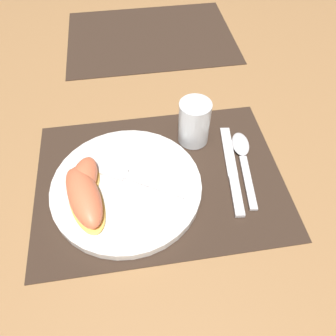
# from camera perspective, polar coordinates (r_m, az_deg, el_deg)

# --- Properties ---
(ground_plane) EXTENTS (3.00, 3.00, 0.00)m
(ground_plane) POSITION_cam_1_polar(r_m,az_deg,el_deg) (0.61, -1.46, -1.87)
(ground_plane) COLOR #A37547
(placemat) EXTENTS (0.45, 0.33, 0.00)m
(placemat) POSITION_cam_1_polar(r_m,az_deg,el_deg) (0.61, -1.47, -1.76)
(placemat) COLOR #38281E
(placemat) RESTS_ON ground_plane
(placemat_far) EXTENTS (0.45, 0.33, 0.00)m
(placemat_far) POSITION_cam_1_polar(r_m,az_deg,el_deg) (0.98, -3.06, 21.92)
(placemat_far) COLOR #38281E
(placemat_far) RESTS_ON ground_plane
(plate) EXTENTS (0.27, 0.27, 0.02)m
(plate) POSITION_cam_1_polar(r_m,az_deg,el_deg) (0.59, -7.22, -3.30)
(plate) COLOR white
(plate) RESTS_ON placemat
(juice_glass) EXTENTS (0.06, 0.06, 0.09)m
(juice_glass) POSITION_cam_1_polar(r_m,az_deg,el_deg) (0.64, 4.55, 7.55)
(juice_glass) COLOR silver
(juice_glass) RESTS_ON placemat
(knife) EXTENTS (0.05, 0.21, 0.01)m
(knife) POSITION_cam_1_polar(r_m,az_deg,el_deg) (0.62, 11.08, -0.40)
(knife) COLOR silver
(knife) RESTS_ON placemat
(spoon) EXTENTS (0.05, 0.18, 0.01)m
(spoon) POSITION_cam_1_polar(r_m,az_deg,el_deg) (0.65, 12.82, 2.49)
(spoon) COLOR silver
(spoon) RESTS_ON placemat
(fork) EXTENTS (0.17, 0.11, 0.00)m
(fork) POSITION_cam_1_polar(r_m,az_deg,el_deg) (0.59, -6.72, -1.58)
(fork) COLOR silver
(fork) RESTS_ON plate
(citrus_wedge_0) EXTENTS (0.07, 0.11, 0.04)m
(citrus_wedge_0) POSITION_cam_1_polar(r_m,az_deg,el_deg) (0.58, -14.52, -2.14)
(citrus_wedge_0) COLOR #F7C656
(citrus_wedge_0) RESTS_ON plate
(citrus_wedge_1) EXTENTS (0.08, 0.13, 0.04)m
(citrus_wedge_1) POSITION_cam_1_polar(r_m,az_deg,el_deg) (0.56, -14.89, -4.59)
(citrus_wedge_1) COLOR #F7C656
(citrus_wedge_1) RESTS_ON plate
(citrus_wedge_2) EXTENTS (0.09, 0.14, 0.04)m
(citrus_wedge_2) POSITION_cam_1_polar(r_m,az_deg,el_deg) (0.56, -14.34, -4.96)
(citrus_wedge_2) COLOR #F7C656
(citrus_wedge_2) RESTS_ON plate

